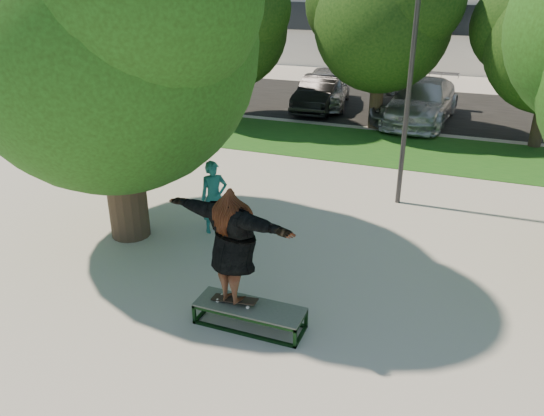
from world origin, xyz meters
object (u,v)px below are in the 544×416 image
at_px(car_silver_b, 422,101).
at_px(car_silver_a, 326,87).
at_px(lamppost, 410,76).
at_px(tree_left, 106,24).
at_px(bystander, 214,197).
at_px(car_grey, 407,102).
at_px(grind_box, 250,316).
at_px(car_dark, 319,93).

bearing_deg(car_silver_b, car_silver_a, 166.17).
height_order(lamppost, car_silver_a, lamppost).
height_order(tree_left, bystander, tree_left).
xyz_separation_m(bystander, car_grey, (2.47, 11.79, -0.12)).
height_order(grind_box, bystander, bystander).
relative_size(tree_left, car_silver_a, 1.50).
bearing_deg(bystander, car_dark, 56.14).
bearing_deg(car_silver_a, tree_left, -102.07).
distance_m(tree_left, grind_box, 6.14).
bearing_deg(car_grey, car_dark, 174.39).
bearing_deg(tree_left, car_silver_b, 68.88).
distance_m(car_silver_a, car_dark, 0.94).
xyz_separation_m(grind_box, car_silver_a, (-3.34, 15.99, 0.62)).
distance_m(car_dark, car_silver_b, 4.29).
height_order(bystander, car_dark, bystander).
xyz_separation_m(car_dark, car_silver_b, (4.27, -0.46, 0.10)).
relative_size(bystander, car_silver_b, 0.30).
bearing_deg(lamppost, car_silver_a, 115.68).
distance_m(car_grey, car_silver_b, 0.60).
height_order(lamppost, grind_box, lamppost).
xyz_separation_m(car_silver_a, car_silver_b, (4.26, -1.39, -0.01)).
bearing_deg(car_dark, car_silver_b, -9.11).
xyz_separation_m(tree_left, lamppost, (5.29, 3.91, -1.27)).
bearing_deg(grind_box, tree_left, 150.46).
relative_size(car_grey, car_silver_b, 0.91).
height_order(car_dark, car_grey, car_dark).
bearing_deg(car_silver_a, lamppost, -74.16).
distance_m(car_silver_a, car_grey, 3.89).
xyz_separation_m(bystander, car_silver_a, (-1.21, 13.05, -0.01)).
distance_m(grind_box, car_grey, 14.75).
distance_m(lamppost, car_silver_b, 8.83).
xyz_separation_m(tree_left, bystander, (1.74, 0.75, -3.60)).
relative_size(lamppost, car_grey, 1.22).
bearing_deg(tree_left, car_dark, 87.66).
relative_size(car_dark, car_grey, 0.85).
xyz_separation_m(lamppost, car_dark, (-4.77, 8.96, -2.45)).
height_order(lamppost, car_silver_b, lamppost).
bearing_deg(tree_left, grind_box, -29.54).
xyz_separation_m(car_silver_a, car_dark, (-0.01, -0.93, -0.11)).
xyz_separation_m(car_silver_a, car_grey, (3.68, -1.26, -0.11)).
relative_size(tree_left, grind_box, 3.95).
bearing_deg(lamppost, grind_box, -103.11).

